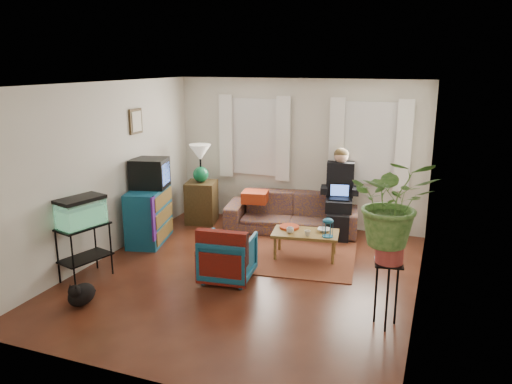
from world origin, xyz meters
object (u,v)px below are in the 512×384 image
at_px(sofa, 292,207).
at_px(armchair, 228,255).
at_px(side_table, 202,202).
at_px(plant_stand, 386,294).
at_px(aquarium_stand, 85,252).
at_px(dresser, 149,215).
at_px(coffee_table, 305,245).

relative_size(sofa, armchair, 3.28).
height_order(sofa, side_table, sofa).
height_order(sofa, plant_stand, sofa).
bearing_deg(side_table, aquarium_stand, -97.16).
bearing_deg(armchair, plant_stand, 160.08).
xyz_separation_m(aquarium_stand, plant_stand, (3.96, 0.15, 0.00)).
xyz_separation_m(dresser, aquarium_stand, (-0.01, -1.57, -0.07)).
height_order(sofa, dresser, dresser).
xyz_separation_m(coffee_table, plant_stand, (1.37, -1.64, 0.18)).
xyz_separation_m(dresser, plant_stand, (3.95, -1.42, -0.06)).
bearing_deg(aquarium_stand, sofa, 69.94).
distance_m(sofa, side_table, 1.69).
distance_m(aquarium_stand, plant_stand, 3.96).
height_order(aquarium_stand, plant_stand, plant_stand).
xyz_separation_m(side_table, armchair, (1.46, -2.11, -0.04)).
height_order(armchair, coffee_table, armchair).
bearing_deg(plant_stand, sofa, 125.00).
xyz_separation_m(side_table, plant_stand, (3.61, -2.64, 0.00)).
bearing_deg(sofa, aquarium_stand, -135.12).
bearing_deg(dresser, plant_stand, -33.93).
relative_size(sofa, aquarium_stand, 2.96).
bearing_deg(sofa, side_table, 173.87).
distance_m(dresser, coffee_table, 2.60).
bearing_deg(aquarium_stand, armchair, 35.34).
xyz_separation_m(aquarium_stand, armchair, (1.81, 0.67, -0.04)).
xyz_separation_m(sofa, plant_stand, (1.93, -2.75, -0.06)).
height_order(sofa, armchair, sofa).
bearing_deg(plant_stand, aquarium_stand, -177.83).
xyz_separation_m(armchair, coffee_table, (0.78, 1.11, -0.14)).
height_order(dresser, aquarium_stand, dresser).
xyz_separation_m(sofa, armchair, (-0.22, -2.23, -0.10)).
bearing_deg(coffee_table, aquarium_stand, -154.13).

